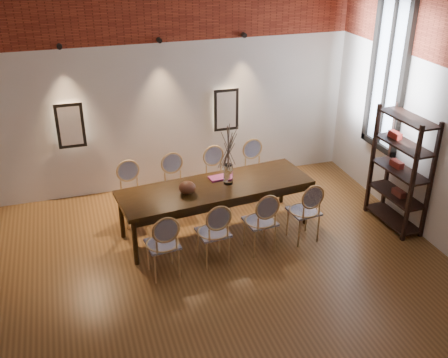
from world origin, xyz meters
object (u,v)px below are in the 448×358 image
object	(u,v)px
chair_far_a	(133,195)
vase	(228,174)
chair_near_c	(260,221)
shelving_rack	(400,171)
chair_far_d	(257,171)
book	(218,178)
chair_near_a	(162,244)
dining_table	(216,208)
chair_far_b	(177,186)
chair_near_b	(213,232)
chair_far_c	(218,178)
bowl	(187,188)
chair_near_d	(304,211)

from	to	relation	value
chair_far_a	vase	xyz separation A→B (m)	(1.34, -0.59, 0.43)
chair_near_c	chair_far_a	world-z (taller)	same
shelving_rack	chair_far_d	bearing A→B (deg)	135.86
chair_near_c	book	distance (m)	1.01
chair_near_a	vase	bearing A→B (deg)	30.24
chair_near_a	chair_far_a	xyz separation A→B (m)	(-0.16, 1.46, 0.00)
book	shelving_rack	xyz separation A→B (m)	(2.57, -0.83, 0.14)
chair_near_c	vase	bearing A→B (deg)	102.01
shelving_rack	dining_table	bearing A→B (deg)	163.76
chair_far_b	book	distance (m)	0.78
shelving_rack	chair_near_a	bearing A→B (deg)	-179.54
chair_far_d	book	distance (m)	1.13
chair_near_b	chair_near_a	bearing A→B (deg)	180.00
shelving_rack	chair_far_a	bearing A→B (deg)	158.90
chair_near_b	shelving_rack	distance (m)	2.97
chair_near_b	chair_far_d	size ratio (longest dim) A/B	1.00
dining_table	chair_far_c	xyz separation A→B (m)	(0.27, 0.77, 0.09)
chair_near_a	bowl	size ratio (longest dim) A/B	3.92
chair_near_c	chair_far_c	world-z (taller)	same
chair_far_d	dining_table	bearing A→B (deg)	34.67
dining_table	chair_near_a	size ratio (longest dim) A/B	3.02
dining_table	chair_far_b	distance (m)	0.82
dining_table	shelving_rack	xyz separation A→B (m)	(2.67, -0.62, 0.53)
chair_far_d	bowl	size ratio (longest dim) A/B	3.92
chair_near_a	chair_far_a	distance (m)	1.47
chair_near_a	vase	distance (m)	1.52
chair_near_a	bowl	world-z (taller)	chair_near_a
bowl	chair_near_a	bearing A→B (deg)	-125.03
chair_near_b	chair_far_d	world-z (taller)	same
chair_near_c	shelving_rack	bearing A→B (deg)	-4.57
chair_far_a	bowl	xyz separation A→B (m)	(0.69, -0.71, 0.37)
dining_table	chair_far_c	size ratio (longest dim) A/B	3.02
chair_near_b	book	world-z (taller)	chair_near_b
bowl	book	distance (m)	0.64
dining_table	chair_near_a	world-z (taller)	chair_near_a
chair_far_c	bowl	xyz separation A→B (m)	(-0.72, -0.87, 0.37)
book	shelving_rack	distance (m)	2.71
chair_near_d	chair_far_d	size ratio (longest dim) A/B	1.00
chair_near_c	dining_table	bearing A→B (deg)	115.73
chair_near_c	bowl	world-z (taller)	chair_near_c
chair_near_c	vase	world-z (taller)	vase
chair_near_b	chair_far_d	distance (m)	2.05
chair_near_c	bowl	size ratio (longest dim) A/B	3.92
dining_table	chair_near_b	size ratio (longest dim) A/B	3.02
dining_table	bowl	distance (m)	0.66
chair_near_b	dining_table	bearing A→B (deg)	64.27
chair_far_a	book	world-z (taller)	chair_far_a
chair_far_a	vase	world-z (taller)	vase
dining_table	bowl	xyz separation A→B (m)	(-0.45, -0.10, 0.46)
chair_far_c	book	bearing A→B (deg)	66.41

